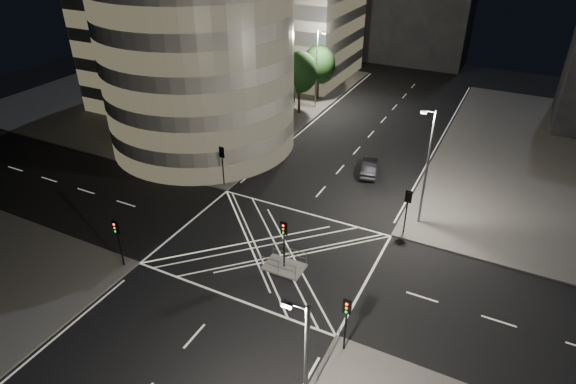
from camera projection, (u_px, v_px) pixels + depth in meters
The scene contains 21 objects.
ground at pixel (270, 249), 37.97m from camera, with size 120.00×120.00×0.00m, color black.
sidewalk_far_left at pixel (184, 92), 69.88m from camera, with size 42.00×42.00×0.15m, color #53514E.
central_island at pixel (284, 267), 36.01m from camera, with size 3.00×2.00×0.15m, color slate.
office_tower_curved at pixel (186, 17), 53.90m from camera, with size 30.00×29.00×27.20m.
building_far_end at pixel (416, 7), 79.40m from camera, with size 18.00×8.00×18.00m, color black.
tree_a at pixel (219, 133), 46.73m from camera, with size 4.29×4.29×6.65m.
tree_b at pixel (250, 109), 51.12m from camera, with size 4.23×4.23×7.02m.
tree_c at pixel (277, 94), 55.83m from camera, with size 4.45×4.45×6.94m.
tree_d at pixel (299, 72), 59.94m from camera, with size 4.57×4.57×7.98m.
tree_e at pixel (318, 65), 64.84m from camera, with size 4.53×4.53×7.38m.
traffic_signal_fl at pixel (222, 159), 45.11m from camera, with size 0.55×0.22×4.00m.
traffic_signal_nl at pixel (118, 235), 34.68m from camera, with size 0.55×0.22×4.00m.
traffic_signal_fr at pixel (407, 204), 38.28m from camera, with size 0.55×0.22×4.00m.
traffic_signal_nr at pixel (346, 315), 27.86m from camera, with size 0.55×0.22×4.00m.
traffic_signal_island at pixel (284, 236), 34.56m from camera, with size 0.55×0.22×4.00m.
street_lamp_left_near at pixel (244, 113), 48.00m from camera, with size 1.25×0.25×10.00m.
street_lamp_left_far at pixel (317, 67), 61.80m from camera, with size 1.25×0.25×10.00m.
street_lamp_right_far at pixel (427, 165), 38.38m from camera, with size 1.25×0.25×10.00m.
railing_island_south at pixel (278, 267), 35.00m from camera, with size 2.80×0.06×1.10m, color slate.
railing_island_north at pixel (290, 254), 36.38m from camera, with size 2.80×0.06×1.10m, color slate.
sedan at pixel (369, 167), 48.33m from camera, with size 1.53×4.38×1.44m, color black.
Camera 1 is at (14.92, -26.42, 23.32)m, focal length 30.00 mm.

